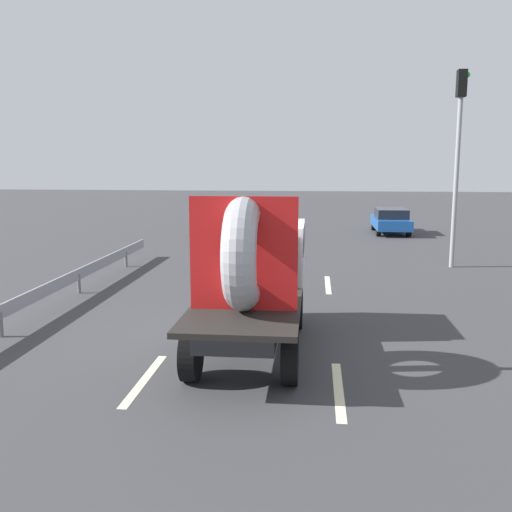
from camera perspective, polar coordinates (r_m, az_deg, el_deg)
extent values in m
plane|color=#38383A|center=(12.57, -1.04, -7.93)|extent=(120.00, 120.00, 0.00)
cylinder|color=black|center=(13.20, -3.39, -4.98)|extent=(0.28, 0.94, 0.94)
cylinder|color=black|center=(13.05, 4.03, -5.17)|extent=(0.28, 0.94, 0.94)
cylinder|color=black|center=(10.07, -6.46, -9.68)|extent=(0.28, 0.94, 0.94)
cylinder|color=black|center=(9.86, 3.39, -10.05)|extent=(0.28, 0.94, 0.94)
cube|color=black|center=(11.39, -0.51, -4.97)|extent=(1.30, 5.34, 0.25)
cube|color=silver|center=(12.84, 0.30, 0.33)|extent=(2.00, 2.02, 1.35)
cube|color=black|center=(12.75, 0.28, 1.62)|extent=(2.02, 1.92, 0.44)
cube|color=black|center=(10.37, -1.13, -5.42)|extent=(2.00, 3.32, 0.10)
cube|color=black|center=(11.81, -0.20, -0.60)|extent=(1.80, 0.08, 1.10)
torus|color=#9E9EA3|center=(10.01, -1.26, 0.21)|extent=(0.59, 2.01, 2.01)
cube|color=red|center=(10.01, -1.26, 0.21)|extent=(1.90, 0.03, 2.01)
cylinder|color=black|center=(30.43, -4.19, 2.91)|extent=(0.20, 0.59, 0.59)
cylinder|color=black|center=(30.21, -1.52, 2.89)|extent=(0.20, 0.59, 0.59)
cylinder|color=black|center=(28.02, -5.07, 2.33)|extent=(0.20, 0.59, 0.59)
cylinder|color=black|center=(27.79, -2.17, 2.31)|extent=(0.20, 0.59, 0.59)
cube|color=maroon|center=(29.08, -3.23, 3.11)|extent=(1.65, 3.85, 0.50)
cube|color=black|center=(28.94, -3.27, 4.04)|extent=(1.48, 2.15, 0.46)
cylinder|color=gray|center=(21.32, 19.25, 6.77)|extent=(0.16, 0.16, 5.89)
cube|color=black|center=(21.46, 19.76, 15.85)|extent=(0.30, 0.36, 0.90)
sphere|color=#19D833|center=(21.54, 20.26, 16.55)|extent=(0.20, 0.20, 0.20)
cube|color=gray|center=(15.29, -20.26, -3.24)|extent=(0.06, 16.65, 0.32)
cylinder|color=slate|center=(13.58, -24.04, -6.24)|extent=(0.10, 0.10, 0.55)
cylinder|color=slate|center=(17.20, -17.19, -2.65)|extent=(0.10, 0.10, 0.55)
cylinder|color=slate|center=(21.02, -12.79, -0.30)|extent=(0.10, 0.10, 0.55)
cube|color=beige|center=(10.37, -11.02, -11.95)|extent=(0.16, 2.43, 0.01)
cube|color=beige|center=(17.72, -3.69, -2.78)|extent=(0.16, 2.60, 0.01)
cube|color=beige|center=(9.86, 8.20, -13.02)|extent=(0.16, 2.50, 0.01)
cube|color=beige|center=(17.71, 7.15, -2.84)|extent=(0.16, 2.56, 0.01)
cylinder|color=black|center=(31.96, 11.60, 3.08)|extent=(0.21, 0.61, 0.61)
cylinder|color=black|center=(32.14, 14.23, 3.01)|extent=(0.21, 0.61, 0.61)
cylinder|color=black|center=(29.43, 12.09, 2.52)|extent=(0.21, 0.61, 0.61)
cylinder|color=black|center=(29.63, 14.94, 2.46)|extent=(0.21, 0.61, 0.61)
cube|color=#194C99|center=(30.75, 13.23, 3.26)|extent=(1.71, 3.99, 0.52)
cube|color=black|center=(30.61, 13.28, 4.17)|extent=(1.54, 2.23, 0.47)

